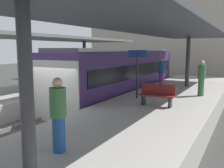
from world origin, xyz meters
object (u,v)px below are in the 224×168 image
object	(u,v)px
platform_bench	(157,94)
passenger_mid_platform	(201,78)
commuter_train	(121,74)
passenger_near_bench	(162,73)
platform_sign	(137,63)
passenger_far_end	(58,114)

from	to	relation	value
platform_bench	passenger_mid_platform	world-z (taller)	passenger_mid_platform
platform_bench	passenger_mid_platform	size ratio (longest dim) A/B	0.81
commuter_train	passenger_near_bench	world-z (taller)	commuter_train
platform_sign	passenger_near_bench	distance (m)	3.68
passenger_near_bench	passenger_far_end	distance (m)	10.10
passenger_near_bench	passenger_mid_platform	bearing A→B (deg)	-32.50
passenger_mid_platform	passenger_far_end	world-z (taller)	passenger_mid_platform
passenger_far_end	platform_bench	bearing A→B (deg)	85.34
platform_bench	commuter_train	bearing A→B (deg)	130.67
passenger_mid_platform	passenger_far_end	bearing A→B (deg)	-100.73
commuter_train	platform_bench	world-z (taller)	commuter_train
platform_sign	passenger_near_bench	world-z (taller)	platform_sign
platform_sign	passenger_mid_platform	xyz separation A→B (m)	(2.49, 2.03, -0.73)
platform_bench	passenger_mid_platform	bearing A→B (deg)	69.32
platform_bench	passenger_far_end	size ratio (longest dim) A/B	0.85
platform_sign	passenger_far_end	size ratio (longest dim) A/B	1.34
passenger_mid_platform	commuter_train	bearing A→B (deg)	163.86
commuter_train	passenger_far_end	bearing A→B (deg)	-70.71
platform_sign	passenger_far_end	world-z (taller)	platform_sign
platform_sign	passenger_near_bench	bearing A→B (deg)	89.62
platform_bench	passenger_near_bench	world-z (taller)	passenger_near_bench
passenger_mid_platform	platform_sign	bearing A→B (deg)	-140.83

